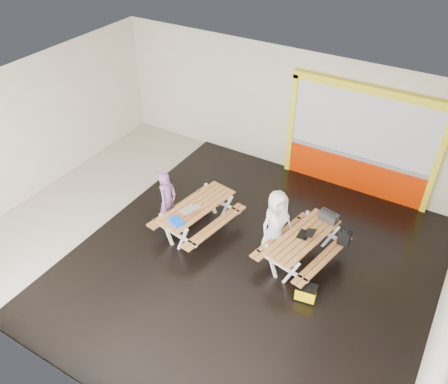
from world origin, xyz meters
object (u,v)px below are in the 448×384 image
Objects in this scene: picnic_table_right at (302,243)px; picnic_table_left at (197,212)px; blue_pouch at (176,221)px; laptop_left at (190,209)px; person_right at (276,222)px; toolbox at (329,217)px; person_left at (168,201)px; backpack at (345,236)px; laptop_right at (306,234)px; dark_case at (272,247)px; fluke_bag at (306,293)px.

picnic_table_left is at bearing -173.26° from picnic_table_right.
picnic_table_right is 2.79m from blue_pouch.
blue_pouch is (-0.02, -0.50, -0.01)m from laptop_left.
blue_pouch is (-0.04, -0.75, 0.23)m from picnic_table_left.
person_right reaches higher than toolbox.
picnic_table_right is at bearing 12.22° from laptop_left.
person_left is 0.80m from blue_pouch.
toolbox is 0.57m from backpack.
picnic_table_right is 1.44× the size of person_left.
person_right reaches higher than backpack.
person_right is at bearing -162.46° from backpack.
person_right is 1.18m from toolbox.
person_right is 1.50m from backpack.
backpack is at bearing 17.99° from laptop_left.
backpack is at bearing 34.79° from picnic_table_right.
laptop_left is 1.08× the size of backpack.
laptop_right is at bearing -66.27° from person_right.
picnic_table_right is 6.91× the size of blue_pouch.
dark_case is at bearing -170.39° from person_right.
laptop_left is 1.10× the size of dark_case.
person_left is 3.65× the size of dark_case.
backpack is 0.92× the size of fluke_bag.
backpack is at bearing 81.21° from fluke_bag.
toolbox is 1.87m from fluke_bag.
laptop_left is (0.64, -0.01, 0.02)m from person_left.
fluke_bag is (0.52, -0.95, -0.38)m from picnic_table_right.
person_right is 3.48× the size of fluke_bag.
picnic_table_right is 5.24× the size of dark_case.
laptop_left is at bearing 87.27° from blue_pouch.
backpack is at bearing 19.91° from dark_case.
person_right is 3.78× the size of backpack.
toolbox is 1.10× the size of backpack.
person_left is 2.64m from dark_case.
picnic_table_right is at bearing 6.74° from picnic_table_left.
person_left is 3.69m from toolbox.
laptop_left is at bearing 172.65° from fluke_bag.
picnic_table_right is 1.14m from fluke_bag.
dark_case is (-0.70, -0.01, -0.48)m from picnic_table_right.
person_right is at bearing 11.19° from picnic_table_left.
laptop_left is 1.00× the size of fluke_bag.
person_left is at bearing -167.97° from dark_case.
laptop_left is 3.46m from backpack.
laptop_left is 3.11m from toolbox.
backpack is at bearing 33.78° from laptop_right.
person_left is at bearing 129.29° from person_right.
person_left is 0.64m from laptop_left.
picnic_table_right is at bearing -108.44° from toolbox.
toolbox reaches higher than picnic_table_left.
laptop_right is 0.78× the size of fluke_bag.
person_right is at bearing 139.73° from fluke_bag.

